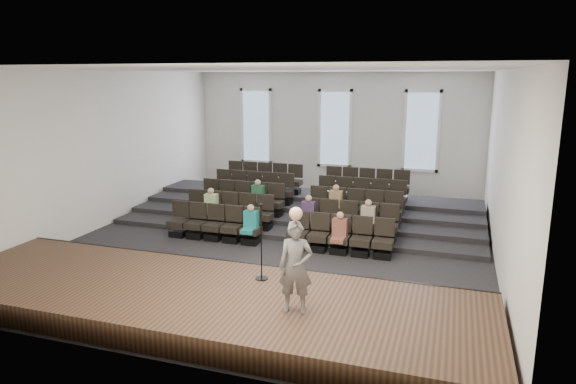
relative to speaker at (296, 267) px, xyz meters
name	(u,v)px	position (x,y,z in m)	size (l,w,h in m)	color
ground	(281,240)	(-2.15, 5.39, -1.37)	(14.00, 14.00, 0.00)	black
ceiling	(280,69)	(-2.15, 5.39, 3.64)	(12.00, 14.00, 0.02)	white
wall_back	(335,133)	(-2.15, 12.41, 1.13)	(12.00, 0.04, 5.00)	silver
wall_front	(141,221)	(-2.15, -1.63, 1.13)	(12.00, 0.04, 5.00)	silver
wall_left	(106,149)	(-8.17, 5.39, 1.13)	(0.04, 14.00, 5.00)	silver
wall_right	(504,169)	(3.87, 5.39, 1.13)	(0.04, 14.00, 5.00)	silver
stage	(201,301)	(-2.15, 0.29, -1.12)	(11.80, 3.60, 0.50)	#47331E
stage_lip	(236,271)	(-2.15, 2.06, -1.12)	(11.80, 0.06, 0.52)	black
risers	(309,209)	(-2.15, 8.56, -1.17)	(11.80, 4.80, 0.60)	black
seating_rows	(296,206)	(-2.15, 6.93, -0.69)	(6.80, 4.70, 1.67)	black
windows	(335,129)	(-2.15, 12.34, 1.33)	(8.44, 0.10, 3.24)	white
audience	(294,211)	(-1.87, 5.84, -0.54)	(5.45, 2.64, 1.10)	teal
speaker	(296,267)	(0.00, 0.00, 0.00)	(0.63, 0.42, 1.74)	#5D5A58
mic_stand	(261,257)	(-1.16, 1.25, -0.37)	(0.28, 0.28, 1.70)	black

